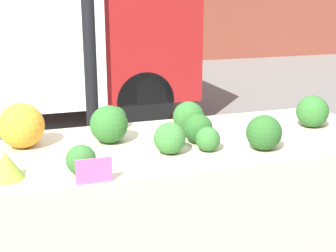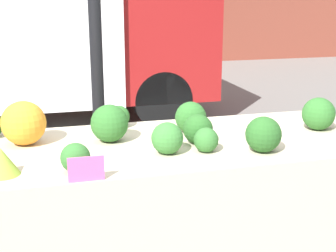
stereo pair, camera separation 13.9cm
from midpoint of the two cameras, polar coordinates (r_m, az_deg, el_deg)
tent_pole at (r=2.62m, az=-11.01°, el=8.16°), size 0.07×0.07×2.46m
market_table at (r=2.18m, az=-1.26°, el=-5.37°), size 2.18×0.79×0.89m
orange_cauliflower at (r=2.23m, az=-19.15°, el=0.02°), size 0.21×0.21×0.21m
romanesco_head at (r=1.89m, az=-21.20°, el=-4.53°), size 0.13×0.13×0.11m
broccoli_head_0 at (r=2.07m, az=2.96°, el=-1.64°), size 0.11×0.11×0.11m
broccoli_head_1 at (r=2.11m, az=9.78°, el=-0.82°), size 0.16×0.16×0.16m
broccoli_head_2 at (r=2.03m, az=-1.75°, el=-1.52°), size 0.14×0.14×0.14m
broccoli_head_3 at (r=2.45m, az=-8.09°, el=1.02°), size 0.12×0.12×0.12m
broccoli_head_5 at (r=2.53m, az=15.71°, el=1.71°), size 0.17×0.17×0.17m
broccoli_head_6 at (r=2.20m, az=-9.02°, el=0.18°), size 0.18×0.18×0.18m
broccoli_head_7 at (r=2.18m, az=1.85°, el=-0.33°), size 0.14×0.14×0.14m
broccoli_head_8 at (r=2.35m, az=0.81°, el=1.09°), size 0.16×0.16×0.16m
broccoli_head_10 at (r=1.85m, az=-12.69°, el=-4.06°), size 0.12×0.12×0.12m
price_sign at (r=1.75m, az=-11.27°, el=-5.43°), size 0.14×0.01×0.10m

